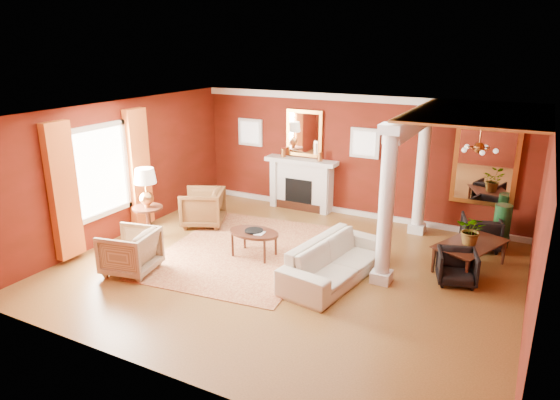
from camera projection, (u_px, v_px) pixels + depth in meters
The scene contains 27 objects.
ground at pixel (288, 269), 9.32m from camera, with size 8.00×8.00×0.00m, color brown.
room_shell at pixel (288, 164), 8.71m from camera, with size 8.04×7.04×2.92m.
fireplace at pixel (301, 184), 12.50m from camera, with size 1.85×0.42×1.29m.
overmantel_mirror at pixel (304, 133), 12.23m from camera, with size 0.95×0.07×1.15m.
flank_window_left at pixel (250, 132), 12.96m from camera, with size 0.70×0.07×0.70m.
flank_window_right at pixel (365, 143), 11.59m from camera, with size 0.70×0.07×0.70m.
left_window at pixel (103, 178), 10.10m from camera, with size 0.21×2.55×2.60m.
column_front at pixel (386, 205), 8.39m from camera, with size 0.36×0.36×2.80m.
column_back at pixel (422, 170), 10.67m from camera, with size 0.36×0.36×2.80m.
header_beam at pixel (414, 121), 9.38m from camera, with size 0.30×3.20×0.32m, color silver.
amber_ceiling at pixel (480, 113), 8.67m from camera, with size 2.30×3.40×0.04m, color #CA833B.
dining_mirror at pixel (485, 166), 10.48m from camera, with size 1.30×0.07×1.70m.
chandelier at pixel (479, 148), 8.88m from camera, with size 0.60×0.62×0.75m.
crown_trim at pixel (357, 98), 11.38m from camera, with size 8.00×0.08×0.16m, color silver.
base_trim at pixel (351, 212), 12.22m from camera, with size 8.00×0.08×0.12m, color silver.
rug at pixel (242, 251), 10.11m from camera, with size 2.95×3.93×0.02m, color maroon.
sofa at pixel (336, 254), 8.81m from camera, with size 2.41×0.70×0.94m, color beige.
armchair_leopard at pixel (203, 206), 11.41m from camera, with size 0.91×0.85×0.94m, color black.
armchair_stripe at pixel (130, 249), 9.07m from camera, with size 0.88×0.82×0.90m, color tan.
coffee_table at pixel (254, 234), 9.74m from camera, with size 1.03×1.03×0.52m.
coffee_book at pixel (256, 228), 9.60m from camera, with size 0.17×0.02×0.23m, color black.
side_table at pixel (146, 192), 10.39m from camera, with size 0.63×0.63×1.57m.
dining_table at pixel (472, 249), 9.20m from camera, with size 1.45×0.51×0.81m, color black.
dining_chair_near at pixel (457, 266), 8.69m from camera, with size 0.64×0.60×0.66m, color black.
dining_chair_far at pixel (481, 230), 10.18m from camera, with size 0.73×0.68×0.75m, color black.
green_urn at pixel (501, 230), 10.24m from camera, with size 0.38×0.38×0.91m.
potted_plant at pixel (474, 218), 8.97m from camera, with size 0.51×0.56×0.44m, color #26591E.
Camera 1 is at (3.81, -7.59, 4.07)m, focal length 32.00 mm.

